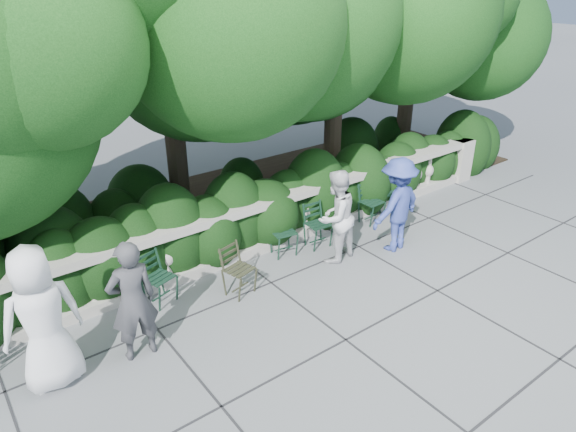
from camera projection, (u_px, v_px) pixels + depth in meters
ground at (326, 295)px, 8.14m from camera, size 90.00×90.00×0.00m
balustrade at (261, 226)px, 9.21m from camera, size 12.00×0.44×1.00m
shrub_hedge at (228, 226)px, 10.29m from camera, size 15.00×2.60×1.70m
tree_canopy at (244, 12)px, 9.06m from camera, size 15.04×6.52×6.78m
chair_b at (169, 305)px, 7.88m from camera, size 0.57×0.60×0.84m
chair_c at (322, 249)px, 9.45m from camera, size 0.48×0.51×0.84m
chair_d at (376, 224)px, 10.34m from camera, size 0.47×0.50×0.84m
chair_e at (287, 258)px, 9.16m from camera, size 0.52×0.55×0.84m
chair_f at (396, 214)px, 10.76m from camera, size 0.52×0.55×0.84m
chair_weathered at (247, 297)px, 8.09m from camera, size 0.55×0.57×0.84m
person_businessman at (42, 319)px, 6.04m from camera, size 0.95×0.64×1.90m
person_woman_grey at (133, 301)px, 6.53m from camera, size 0.64×0.44×1.71m
person_casual_man at (336, 217)px, 8.78m from camera, size 0.91×0.77×1.66m
person_older_blue at (397, 205)px, 9.11m from camera, size 1.18×0.75×1.74m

